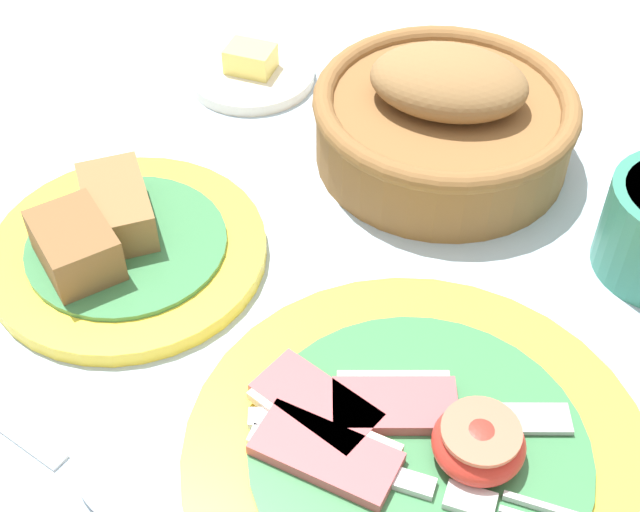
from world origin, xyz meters
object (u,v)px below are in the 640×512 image
(bread_plate, at_px, (120,244))
(bread_basket, at_px, (444,118))
(breakfast_plate, at_px, (414,458))
(teaspoon_by_saucer, at_px, (89,481))
(butter_dish, at_px, (251,72))

(bread_plate, height_order, bread_basket, bread_basket)
(breakfast_plate, relative_size, teaspoon_by_saucer, 1.39)
(bread_basket, height_order, teaspoon_by_saucer, bread_basket)
(breakfast_plate, relative_size, butter_dish, 2.45)
(bread_basket, xyz_separation_m, teaspoon_by_saucer, (-0.04, -0.36, -0.03))
(butter_dish, distance_m, teaspoon_by_saucer, 0.40)
(bread_basket, bearing_deg, teaspoon_by_saucer, -96.49)
(breakfast_plate, xyz_separation_m, bread_plate, (-0.25, 0.04, 0.00))
(butter_dish, relative_size, teaspoon_by_saucer, 0.57)
(bread_basket, distance_m, teaspoon_by_saucer, 0.37)
(bread_plate, relative_size, butter_dish, 1.76)
(teaspoon_by_saucer, bearing_deg, bread_basket, 87.50)
(butter_dish, bearing_deg, bread_plate, -78.77)
(butter_dish, height_order, teaspoon_by_saucer, butter_dish)
(bread_basket, bearing_deg, bread_plate, -123.40)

